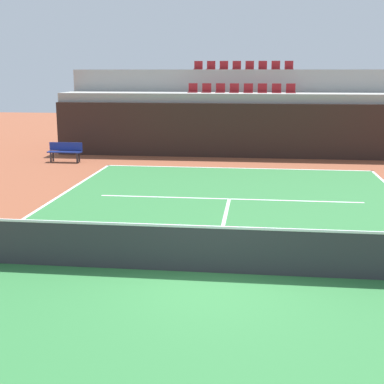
% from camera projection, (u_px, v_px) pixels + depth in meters
% --- Properties ---
extents(ground_plane, '(80.00, 80.00, 0.00)m').
position_uv_depth(ground_plane, '(212.00, 273.00, 10.86)').
color(ground_plane, brown).
extents(court_surface, '(11.00, 24.00, 0.01)m').
position_uv_depth(court_surface, '(212.00, 273.00, 10.86)').
color(court_surface, '#2D7238').
rests_on(court_surface, ground_plane).
extents(baseline_far, '(11.00, 0.10, 0.00)m').
position_uv_depth(baseline_far, '(236.00, 168.00, 22.43)').
color(baseline_far, white).
rests_on(baseline_far, court_surface).
extents(service_line_far, '(8.26, 0.10, 0.00)m').
position_uv_depth(service_line_far, '(229.00, 199.00, 17.05)').
color(service_line_far, white).
rests_on(service_line_far, court_surface).
extents(centre_service_line, '(0.10, 6.40, 0.00)m').
position_uv_depth(centre_service_line, '(223.00, 227.00, 13.96)').
color(centre_service_line, white).
rests_on(centre_service_line, court_surface).
extents(back_wall, '(17.37, 0.30, 2.49)m').
position_uv_depth(back_wall, '(239.00, 131.00, 25.01)').
color(back_wall, black).
rests_on(back_wall, ground_plane).
extents(stands_tier_lower, '(17.37, 2.40, 2.91)m').
position_uv_depth(stands_tier_lower, '(241.00, 123.00, 26.27)').
color(stands_tier_lower, '#9E9E99').
rests_on(stands_tier_lower, ground_plane).
extents(stands_tier_upper, '(17.37, 2.40, 4.01)m').
position_uv_depth(stands_tier_upper, '(242.00, 109.00, 28.48)').
color(stands_tier_upper, '#9E9E99').
rests_on(stands_tier_upper, ground_plane).
extents(seating_row_lower, '(5.13, 0.44, 0.44)m').
position_uv_depth(seating_row_lower, '(241.00, 90.00, 26.02)').
color(seating_row_lower, maroon).
rests_on(seating_row_lower, stands_tier_lower).
extents(seating_row_upper, '(5.13, 0.44, 0.44)m').
position_uv_depth(seating_row_upper, '(243.00, 67.00, 28.10)').
color(seating_row_upper, maroon).
rests_on(seating_row_upper, stands_tier_upper).
extents(tennis_net, '(11.08, 0.08, 1.07)m').
position_uv_depth(tennis_net, '(212.00, 249.00, 10.75)').
color(tennis_net, black).
rests_on(tennis_net, court_surface).
extents(player_bench, '(1.50, 0.40, 0.85)m').
position_uv_depth(player_bench, '(65.00, 150.00, 23.96)').
color(player_bench, navy).
rests_on(player_bench, ground_plane).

